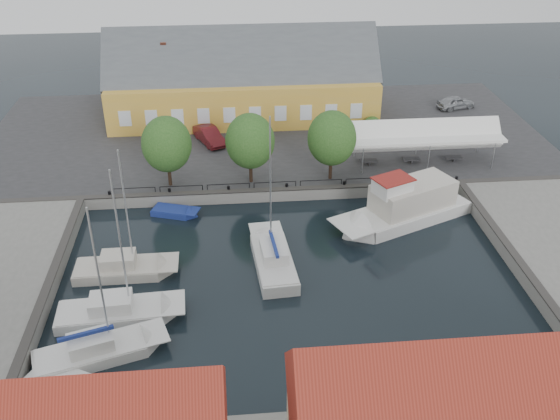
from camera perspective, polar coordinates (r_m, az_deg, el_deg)
name	(u,v)px	position (r m, az deg, el deg)	size (l,w,h in m)	color
ground	(288,269)	(45.14, 0.69, -5.46)	(140.00, 140.00, 0.00)	black
north_quay	(265,137)	(64.97, -1.37, 6.73)	(56.00, 26.00, 1.00)	#2D2D30
quay_edge_fittings	(282,223)	(48.51, 0.16, -1.18)	(56.00, 24.72, 0.40)	#383533
warehouse	(237,84)	(68.47, -3.94, 11.43)	(28.56, 14.00, 9.55)	gold
tent_canopy	(425,136)	(58.59, 13.08, 6.63)	(14.00, 4.00, 2.83)	white
quay_trees	(250,141)	(53.06, -2.76, 6.31)	(18.20, 4.20, 6.30)	black
car_silver	(456,102)	(73.42, 15.79, 9.44)	(1.73, 4.30, 1.47)	#9EA1A5
car_red	(209,136)	(62.34, -6.48, 6.78)	(1.66, 4.75, 1.57)	maroon
center_sailboat	(273,261)	(45.42, -0.66, -4.64)	(3.14, 8.69, 11.79)	silver
trawler	(406,209)	(51.51, 11.42, 0.11)	(12.41, 8.16, 5.00)	silver
west_boat_b	(124,270)	(45.96, -14.07, -5.38)	(7.46, 2.63, 10.24)	beige
west_boat_c	(118,314)	(42.11, -14.60, -9.17)	(8.42, 3.10, 11.17)	silver
west_boat_d	(98,353)	(39.56, -16.28, -12.45)	(8.19, 4.65, 10.70)	silver
launch_sw	(67,385)	(38.42, -18.93, -14.89)	(5.07, 3.84, 0.98)	silver
launch_nw	(175,213)	(52.43, -9.59, -0.30)	(4.17, 2.69, 0.88)	navy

